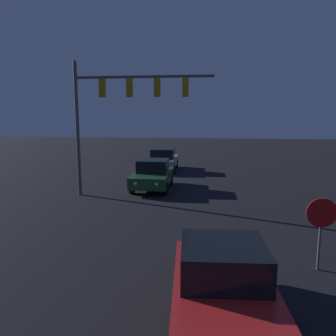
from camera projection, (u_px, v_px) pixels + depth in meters
The scene contains 5 objects.
car_near at pixel (223, 287), 6.43m from camera, with size 2.18×4.20×1.64m.
car_mid at pixel (153, 175), 18.47m from camera, with size 2.03×4.14×1.64m.
car_far at pixel (163, 160), 24.61m from camera, with size 2.03×4.14×1.64m.
traffic_signal_mast at pixel (119, 102), 16.14m from camera, with size 6.94×0.30×6.78m.
stop_sign at pixel (321, 220), 8.64m from camera, with size 0.79×0.07×2.00m.
Camera 1 is at (1.28, 1.53, 4.16)m, focal length 35.00 mm.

